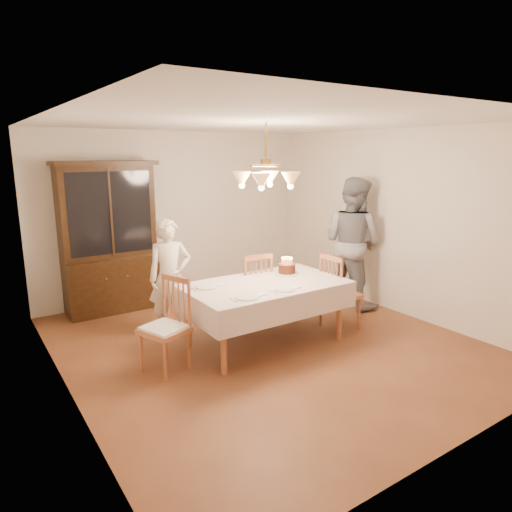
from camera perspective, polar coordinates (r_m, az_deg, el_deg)
ground at (r=5.67m, az=1.15°, el=-10.78°), size 5.00×5.00×0.00m
room_shell at (r=5.24m, az=1.22°, el=5.27°), size 5.00×5.00×5.00m
dining_table at (r=5.44m, az=1.18°, el=-4.16°), size 1.90×1.10×0.76m
china_hutch at (r=6.87m, az=-17.88°, el=1.88°), size 1.38×0.54×2.16m
chair_far_side at (r=6.08m, az=-0.51°, el=-4.68°), size 0.47×0.46×1.00m
chair_left_end at (r=4.93m, az=-11.31°, el=-9.04°), size 0.54×0.56×1.00m
chair_right_end at (r=6.08m, az=10.44°, el=-4.89°), size 0.42×0.44×1.00m
elderly_woman at (r=5.81m, az=-10.70°, el=-2.67°), size 0.60×0.45×1.48m
adult_in_grey at (r=6.92m, az=11.91°, el=1.65°), size 0.88×1.05×1.93m
birthday_cake at (r=5.82m, az=3.87°, el=-1.64°), size 0.30×0.30×0.22m
place_setting_near_left at (r=4.88m, az=-1.01°, el=-5.13°), size 0.40×0.25×0.02m
place_setting_near_right at (r=5.17m, az=3.70°, el=-4.14°), size 0.38×0.23×0.02m
place_setting_far_left at (r=5.28m, az=-6.00°, el=-3.79°), size 0.41×0.26×0.02m
chandelier at (r=5.21m, az=1.24°, el=9.59°), size 0.62×0.62×0.73m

